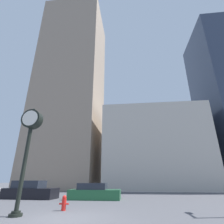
# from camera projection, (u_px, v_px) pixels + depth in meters

# --- Properties ---
(ground_plane) EXTENTS (200.00, 200.00, 0.00)m
(ground_plane) POSITION_uv_depth(u_px,v_px,m) (62.00, 219.00, 7.23)
(ground_plane) COLOR #515156
(building_tall_tower) EXTENTS (12.00, 12.00, 39.71)m
(building_tall_tower) POSITION_uv_depth(u_px,v_px,m) (72.00, 89.00, 37.61)
(building_tall_tower) COLOR gray
(building_tall_tower) RESTS_ON ground_plane
(building_storefront_row) EXTENTS (16.73, 12.00, 13.12)m
(building_storefront_row) POSITION_uv_depth(u_px,v_px,m) (153.00, 150.00, 31.14)
(building_storefront_row) COLOR beige
(building_storefront_row) RESTS_ON ground_plane
(street_clock) EXTENTS (1.01, 0.58, 5.17)m
(street_clock) POSITION_uv_depth(u_px,v_px,m) (30.00, 135.00, 9.05)
(street_clock) COLOR black
(street_clock) RESTS_ON ground_plane
(car_black) EXTENTS (4.65, 1.98, 1.47)m
(car_black) POSITION_uv_depth(u_px,v_px,m) (30.00, 191.00, 15.33)
(car_black) COLOR black
(car_black) RESTS_ON ground_plane
(car_green) EXTENTS (4.28, 1.78, 1.27)m
(car_green) POSITION_uv_depth(u_px,v_px,m) (94.00, 192.00, 14.67)
(car_green) COLOR #236038
(car_green) RESTS_ON ground_plane
(fire_hydrant_near) EXTENTS (0.52, 0.23, 0.74)m
(fire_hydrant_near) POSITION_uv_depth(u_px,v_px,m) (64.00, 203.00, 9.33)
(fire_hydrant_near) COLOR red
(fire_hydrant_near) RESTS_ON ground_plane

